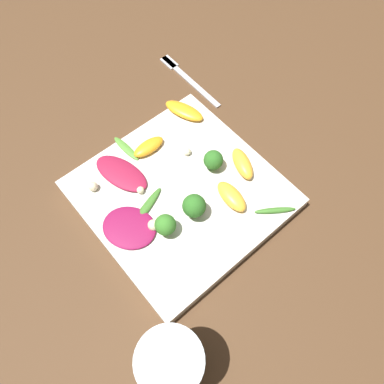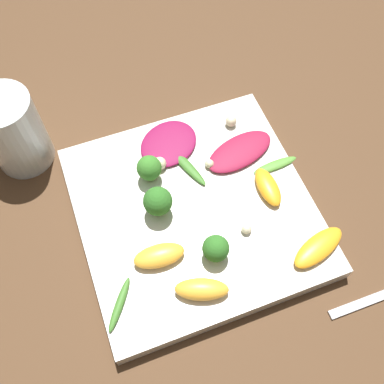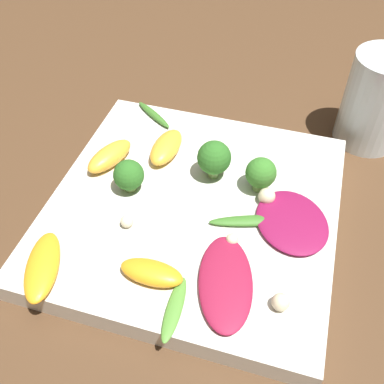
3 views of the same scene
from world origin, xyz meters
name	(u,v)px [view 3 (image 3 of 3)]	position (x,y,z in m)	size (l,w,h in m)	color
ground_plane	(193,218)	(0.00, 0.00, 0.00)	(2.40, 2.40, 0.00)	#4C331E
plate	(193,210)	(0.00, 0.00, 0.01)	(0.30, 0.30, 0.03)	silver
drinking_glass	(377,101)	(-0.20, 0.18, 0.06)	(0.08, 0.08, 0.12)	silver
radicchio_leaf_0	(226,282)	(0.09, 0.06, 0.03)	(0.11, 0.07, 0.01)	maroon
radicchio_leaf_1	(292,223)	(0.00, 0.11, 0.03)	(0.11, 0.10, 0.01)	maroon
orange_segment_0	(152,273)	(0.10, -0.01, 0.03)	(0.03, 0.06, 0.02)	orange
orange_segment_1	(166,147)	(-0.07, -0.05, 0.04)	(0.07, 0.04, 0.02)	#FCAD33
orange_segment_2	(110,156)	(-0.03, -0.11, 0.04)	(0.07, 0.05, 0.02)	#FCAD33
orange_segment_3	(42,266)	(0.12, -0.11, 0.03)	(0.08, 0.05, 0.01)	orange
broccoli_floret_0	(214,158)	(-0.05, 0.01, 0.05)	(0.04, 0.04, 0.05)	#84AD5B
broccoli_floret_1	(128,177)	(0.00, -0.07, 0.05)	(0.03, 0.03, 0.04)	#7A9E51
broccoli_floret_2	(261,174)	(-0.04, 0.06, 0.05)	(0.03, 0.03, 0.04)	#7A9E51
arugula_sprig_0	(154,115)	(-0.13, -0.09, 0.03)	(0.05, 0.06, 0.01)	#3D7528
arugula_sprig_1	(174,309)	(0.13, 0.02, 0.03)	(0.07, 0.02, 0.01)	#518E33
arugula_sprig_2	(254,221)	(0.01, 0.07, 0.03)	(0.04, 0.09, 0.01)	#3D7528
macadamia_nut_0	(232,239)	(0.04, 0.05, 0.03)	(0.01, 0.01, 0.01)	beige
macadamia_nut_1	(281,302)	(0.10, 0.11, 0.03)	(0.02, 0.02, 0.02)	beige
macadamia_nut_2	(267,196)	(-0.02, 0.07, 0.03)	(0.02, 0.02, 0.02)	beige
macadamia_nut_3	(127,221)	(0.05, -0.06, 0.03)	(0.01, 0.01, 0.01)	beige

